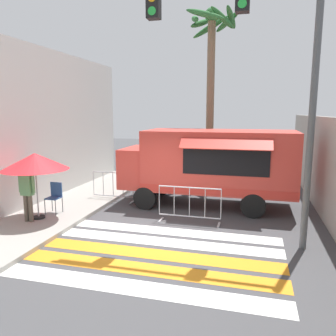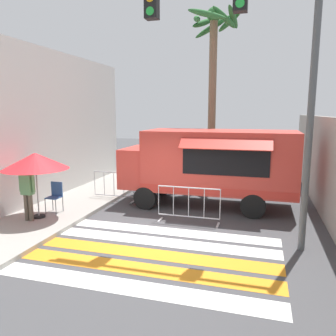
# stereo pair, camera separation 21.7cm
# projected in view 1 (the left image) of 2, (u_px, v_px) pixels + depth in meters

# --- Properties ---
(ground_plane) EXTENTS (60.00, 60.00, 0.00)m
(ground_plane) POSITION_uv_depth(u_px,v_px,m) (160.00, 234.00, 8.91)
(ground_plane) COLOR #424244
(sidewalk_left) EXTENTS (4.40, 16.00, 0.12)m
(sidewalk_left) POSITION_uv_depth(u_px,v_px,m) (12.00, 218.00, 10.10)
(sidewalk_left) COLOR #99968E
(sidewalk_left) RESTS_ON ground_plane
(concrete_wall_right) EXTENTS (0.20, 16.00, 3.14)m
(concrete_wall_right) POSITION_uv_depth(u_px,v_px,m) (326.00, 167.00, 10.34)
(concrete_wall_right) COLOR #A39E93
(concrete_wall_right) RESTS_ON ground_plane
(crosswalk_painted) EXTENTS (6.40, 3.60, 0.01)m
(crosswalk_painted) POSITION_uv_depth(u_px,v_px,m) (145.00, 253.00, 7.72)
(crosswalk_painted) COLOR white
(crosswalk_painted) RESTS_ON ground_plane
(food_truck) EXTENTS (5.96, 2.66, 2.67)m
(food_truck) POSITION_uv_depth(u_px,v_px,m) (206.00, 162.00, 11.44)
(food_truck) COLOR #D13D33
(food_truck) RESTS_ON ground_plane
(traffic_signal_pole) EXTENTS (4.87, 0.29, 6.84)m
(traffic_signal_pole) POSITION_uv_depth(u_px,v_px,m) (247.00, 39.00, 7.52)
(traffic_signal_pole) COLOR #515456
(traffic_signal_pole) RESTS_ON ground_plane
(patio_umbrella) EXTENTS (1.94, 1.94, 1.98)m
(patio_umbrella) POSITION_uv_depth(u_px,v_px,m) (35.00, 162.00, 9.59)
(patio_umbrella) COLOR black
(patio_umbrella) RESTS_ON sidewalk_left
(folding_chair) EXTENTS (0.40, 0.40, 0.96)m
(folding_chair) POSITION_uv_depth(u_px,v_px,m) (55.00, 195.00, 10.36)
(folding_chair) COLOR #4C4C51
(folding_chair) RESTS_ON sidewalk_left
(vendor_person) EXTENTS (0.53, 0.22, 1.69)m
(vendor_person) POSITION_uv_depth(u_px,v_px,m) (27.00, 190.00, 9.43)
(vendor_person) COLOR brown
(vendor_person) RESTS_ON sidewalk_left
(barricade_front) EXTENTS (1.89, 0.44, 1.11)m
(barricade_front) POSITION_uv_depth(u_px,v_px,m) (189.00, 205.00, 9.75)
(barricade_front) COLOR #B7BABF
(barricade_front) RESTS_ON ground_plane
(barricade_side) EXTENTS (1.61, 0.44, 1.11)m
(barricade_side) POSITION_uv_depth(u_px,v_px,m) (113.00, 187.00, 12.15)
(barricade_side) COLOR #B7BABF
(barricade_side) RESTS_ON ground_plane
(palm_tree) EXTENTS (2.23, 2.32, 7.54)m
(palm_tree) POSITION_uv_depth(u_px,v_px,m) (212.00, 62.00, 13.80)
(palm_tree) COLOR #7A664C
(palm_tree) RESTS_ON ground_plane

